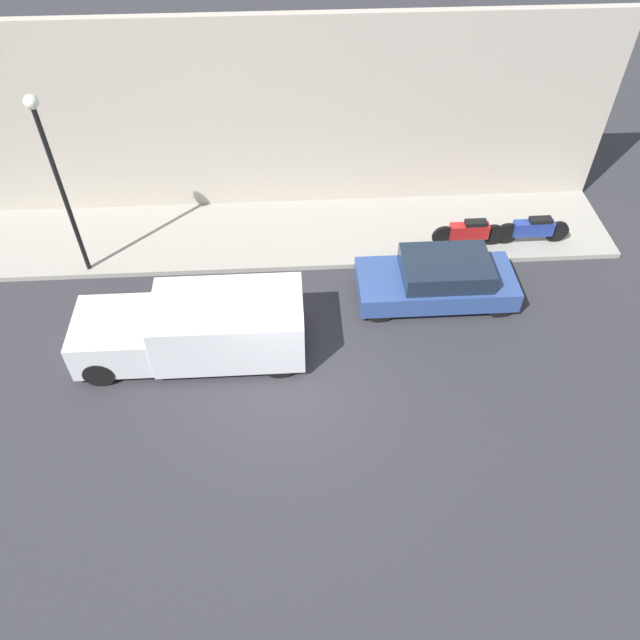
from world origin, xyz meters
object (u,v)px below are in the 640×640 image
at_px(streetlamp, 53,165).
at_px(motorcycle_red, 469,232).
at_px(parked_car, 438,280).
at_px(motorcycle_blue, 533,229).
at_px(delivery_van, 195,328).

bearing_deg(streetlamp, motorcycle_red, -87.88).
xyz_separation_m(parked_car, motorcycle_red, (1.95, -1.26, -0.01)).
relative_size(motorcycle_blue, motorcycle_red, 1.03).
xyz_separation_m(delivery_van, motorcycle_red, (3.54, -7.40, -0.24)).
distance_m(parked_car, motorcycle_blue, 3.68).
distance_m(delivery_van, streetlamp, 5.20).
distance_m(parked_car, motorcycle_red, 2.32).
relative_size(parked_car, motorcycle_blue, 1.92).
height_order(delivery_van, motorcycle_red, delivery_van).
distance_m(parked_car, delivery_van, 6.35).
bearing_deg(motorcycle_blue, parked_car, 122.48).
height_order(motorcycle_blue, streetlamp, streetlamp).
bearing_deg(delivery_van, motorcycle_red, -64.41).
height_order(motorcycle_blue, motorcycle_red, motorcycle_red).
bearing_deg(delivery_van, parked_car, -75.42).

